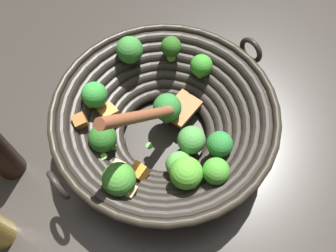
% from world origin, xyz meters
% --- Properties ---
extents(ground_plane, '(4.00, 4.00, 0.00)m').
position_xyz_m(ground_plane, '(0.00, 0.00, 0.00)').
color(ground_plane, '#332D28').
extents(wok, '(0.40, 0.40, 0.25)m').
position_xyz_m(wok, '(0.00, 0.00, 0.07)').
color(wok, black).
rests_on(wok, ground).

